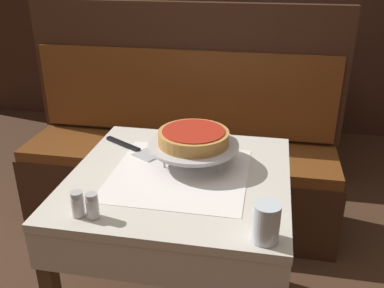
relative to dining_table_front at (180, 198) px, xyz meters
The scene contains 10 objects.
dining_table_front is the anchor object (origin of this frame).
dining_table_rear 1.84m from the dining_table_front, 79.07° to the left, with size 0.84×0.84×0.76m.
booth_bench 0.91m from the dining_table_front, 102.44° to the left, with size 1.79×0.48×1.25m.
pizza_pan_stand 0.20m from the dining_table_front, 70.11° to the left, with size 0.34×0.34×0.08m.
deep_dish_pizza 0.24m from the dining_table_front, 70.11° to the left, with size 0.27×0.27×0.05m.
pizza_server 0.31m from the dining_table_front, 144.03° to the left, with size 0.28×0.19×0.01m.
water_glass_near 0.49m from the dining_table_front, 46.40° to the right, with size 0.08×0.08×0.11m.
salt_shaker 0.43m from the dining_table_front, 128.05° to the right, with size 0.04×0.04×0.08m.
pepper_shaker 0.40m from the dining_table_front, 122.28° to the right, with size 0.04×0.04×0.08m.
condiment_caddy 1.77m from the dining_table_front, 79.02° to the left, with size 0.15×0.15×0.17m.
Camera 1 is at (0.30, -1.34, 1.51)m, focal length 40.00 mm.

